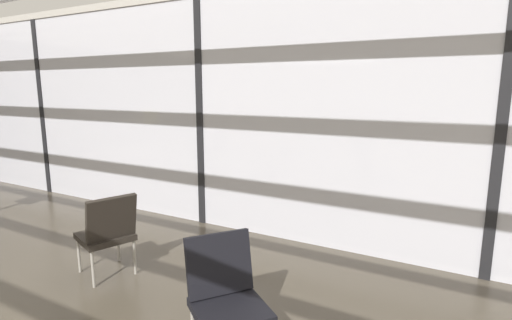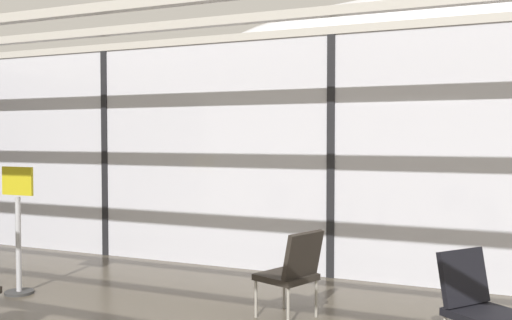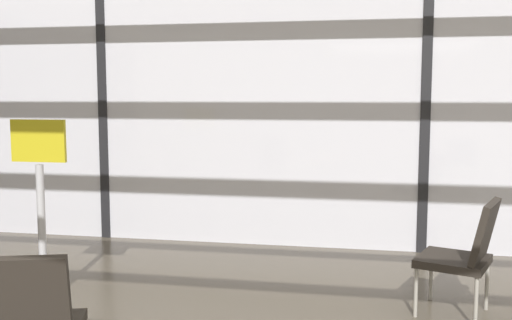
{
  "view_description": "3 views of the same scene",
  "coord_description": "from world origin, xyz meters",
  "px_view_note": "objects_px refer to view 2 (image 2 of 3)",
  "views": [
    {
      "loc": [
        3.25,
        0.84,
        1.9
      ],
      "look_at": [
        -0.29,
        7.27,
        0.54
      ],
      "focal_mm": 27.5,
      "sensor_mm": 36.0,
      "label": 1
    },
    {
      "loc": [
        2.11,
        -1.91,
        1.77
      ],
      "look_at": [
        -1.46,
        6.14,
        1.43
      ],
      "focal_mm": 41.09,
      "sensor_mm": 36.0,
      "label": 2
    },
    {
      "loc": [
        -0.57,
        -1.02,
        1.62
      ],
      "look_at": [
        -1.11,
        1.83,
        1.3
      ],
      "focal_mm": 41.26,
      "sensor_mm": 36.0,
      "label": 3
    }
  ],
  "objects_px": {
    "lounge_chair_0": "(293,269)",
    "lounge_chair_3": "(476,300)",
    "parked_airplane": "(409,113)",
    "info_sign": "(18,234)"
  },
  "relations": [
    {
      "from": "lounge_chair_3",
      "to": "info_sign",
      "type": "bearing_deg",
      "value": 126.05
    },
    {
      "from": "parked_airplane",
      "to": "lounge_chair_0",
      "type": "xyz_separation_m",
      "value": [
        -0.07,
        -6.25,
        -1.75
      ]
    },
    {
      "from": "parked_airplane",
      "to": "lounge_chair_0",
      "type": "bearing_deg",
      "value": -90.68
    },
    {
      "from": "lounge_chair_0",
      "to": "parked_airplane",
      "type": "bearing_deg",
      "value": -160.5
    },
    {
      "from": "parked_airplane",
      "to": "lounge_chair_3",
      "type": "bearing_deg",
      "value": -76.37
    },
    {
      "from": "info_sign",
      "to": "lounge_chair_0",
      "type": "bearing_deg",
      "value": 7.04
    },
    {
      "from": "parked_airplane",
      "to": "lounge_chair_3",
      "type": "xyz_separation_m",
      "value": [
        1.62,
        -6.68,
        -1.75
      ]
    },
    {
      "from": "lounge_chair_0",
      "to": "lounge_chair_3",
      "type": "relative_size",
      "value": 1.0
    },
    {
      "from": "parked_airplane",
      "to": "info_sign",
      "type": "distance_m",
      "value": 7.54
    },
    {
      "from": "lounge_chair_0",
      "to": "lounge_chair_3",
      "type": "height_order",
      "value": "same"
    }
  ]
}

